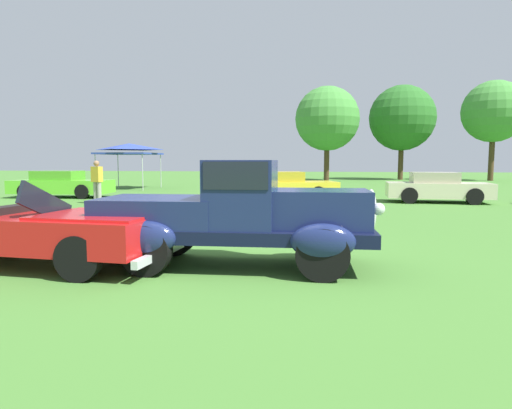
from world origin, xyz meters
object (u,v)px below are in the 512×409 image
show_car_lime (61,184)px  show_car_cream (437,188)px  show_car_yellow (282,186)px  spectator_near_truck (236,183)px  spectator_by_row (97,181)px  canopy_tent_left_field (129,148)px  feature_pickup_truck (238,213)px  spectator_between_cars (237,185)px  neighbor_convertible (40,229)px

show_car_lime → show_car_cream: bearing=0.0°
show_car_yellow → spectator_near_truck: bearing=-111.7°
spectator_by_row → canopy_tent_left_field: bearing=107.2°
show_car_yellow → spectator_by_row: bearing=-160.0°
feature_pickup_truck → spectator_by_row: (-7.37, 9.23, 0.05)m
show_car_yellow → spectator_by_row: 7.45m
spectator_by_row → show_car_cream: bearing=11.1°
canopy_tent_left_field → spectator_near_truck: bearing=-49.4°
canopy_tent_left_field → show_car_lime: bearing=-93.2°
show_car_cream → feature_pickup_truck: bearing=-116.5°
show_car_cream → spectator_between_cars: bearing=-145.1°
neighbor_convertible → show_car_yellow: bearing=76.8°
show_car_lime → show_car_cream: 16.46m
show_car_cream → spectator_between_cars: (-7.24, -5.05, 0.31)m
spectator_between_cars → show_car_cream: bearing=34.9°
show_car_lime → show_car_cream: same height
show_car_lime → spectator_by_row: (3.18, -2.59, 0.31)m
spectator_between_cars → canopy_tent_left_field: (-8.85, 11.56, 1.51)m
feature_pickup_truck → show_car_cream: bearing=63.5°
feature_pickup_truck → neighbor_convertible: size_ratio=0.97×
canopy_tent_left_field → neighbor_convertible: bearing=-69.5°
spectator_near_truck → spectator_between_cars: 1.71m
show_car_yellow → canopy_tent_left_field: size_ratio=1.52×
show_car_yellow → feature_pickup_truck: bearing=-88.1°
spectator_by_row → show_car_lime: bearing=140.9°
feature_pickup_truck → neighbor_convertible: bearing=-174.0°
show_car_yellow → show_car_cream: (6.29, 0.05, -0.00)m
neighbor_convertible → spectator_near_truck: 8.92m
show_car_lime → spectator_by_row: size_ratio=2.67×
show_car_lime → spectator_near_truck: spectator_near_truck is taller
show_car_yellow → spectator_between_cars: (-0.95, -5.00, 0.31)m
spectator_near_truck → spectator_by_row: same height
neighbor_convertible → feature_pickup_truck: bearing=6.0°
spectator_by_row → show_car_yellow: bearing=20.0°
show_car_cream → spectator_between_cars: spectator_between_cars is taller
feature_pickup_truck → spectator_between_cars: size_ratio=2.63×
show_car_lime → show_car_yellow: 10.18m
feature_pickup_truck → spectator_by_row: feature_pickup_truck is taller
feature_pickup_truck → spectator_near_truck: 8.62m
feature_pickup_truck → canopy_tent_left_field: canopy_tent_left_field is taller
spectator_between_cars → spectator_by_row: 6.51m
show_car_yellow → canopy_tent_left_field: (-9.81, 6.56, 1.82)m
feature_pickup_truck → neighbor_convertible: 3.25m
feature_pickup_truck → neighbor_convertible: feature_pickup_truck is taller
show_car_lime → canopy_tent_left_field: size_ratio=1.43×
show_car_yellow → canopy_tent_left_field: canopy_tent_left_field is taller
show_car_lime → spectator_between_cars: (9.22, -5.03, 0.31)m
show_car_lime → feature_pickup_truck: bearing=-48.2°
feature_pickup_truck → spectator_near_truck: (-1.70, 8.45, 0.05)m
feature_pickup_truck → show_car_cream: 13.23m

